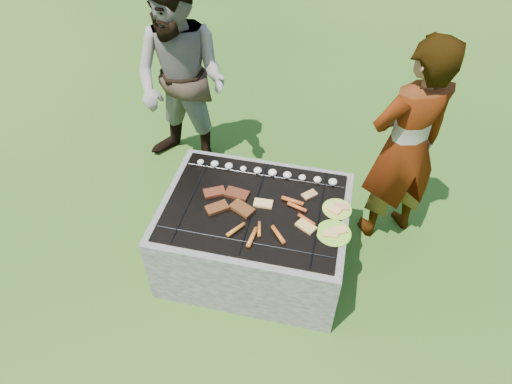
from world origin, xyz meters
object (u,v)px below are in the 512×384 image
fire_pit (255,236)px  cook (405,147)px  plate_far (337,209)px  bystander (182,82)px  plate_near (334,233)px

fire_pit → cook: (0.97, 0.57, 0.57)m
plate_far → bystander: bearing=147.6°
plate_far → plate_near: 0.22m
plate_far → plate_near: bearing=-89.9°
bystander → plate_far: bearing=-19.2°
plate_far → bystander: bystander is taller
plate_far → cook: size_ratio=0.15×
fire_pit → bystander: 1.44m
cook → fire_pit: bearing=-0.6°
cook → bystander: size_ratio=0.97×
plate_far → cook: (0.40, 0.47, 0.24)m
fire_pit → plate_far: plate_far is taller
plate_far → bystander: 1.69m
plate_far → cook: 0.67m
cook → plate_far: bearing=18.3°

